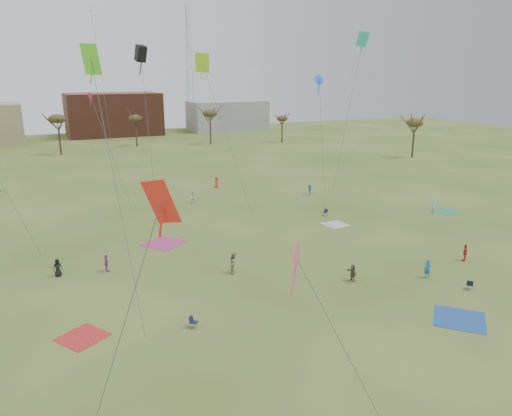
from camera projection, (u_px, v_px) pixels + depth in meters
name	position (u px, v px, depth m)	size (l,w,h in m)	color
ground	(326.00, 320.00, 35.26)	(260.00, 260.00, 0.00)	#43571B
flyer_near_right	(427.00, 269.00, 42.40)	(0.61, 0.40, 1.68)	#21699B
spectator_fore_a	(465.00, 253.00, 46.19)	(0.99, 0.41, 1.69)	red
spectator_fore_b	(234.00, 263.00, 43.39)	(0.95, 0.74, 1.95)	#918E5C
spectator_fore_c	(352.00, 273.00, 41.73)	(1.40, 0.45, 1.51)	brown
flyer_mid_a	(58.00, 268.00, 42.71)	(0.80, 0.52, 1.63)	black
flyer_mid_c	(433.00, 208.00, 61.68)	(0.63, 0.41, 1.72)	#83B2DB
spectator_mid_d	(106.00, 263.00, 43.68)	(0.96, 0.40, 1.64)	#A54498
spectator_mid_e	(193.00, 197.00, 66.86)	(0.82, 0.64, 1.69)	silver
flyer_far_b	(217.00, 182.00, 76.05)	(0.86, 0.56, 1.76)	red
flyer_far_c	(310.00, 190.00, 71.53)	(0.97, 0.56, 1.50)	#222E9F
blanket_red	(83.00, 337.00, 32.97)	(2.80, 2.80, 0.03)	red
blanket_blue	(459.00, 319.00, 35.37)	(3.54, 3.54, 0.03)	#234F99
blanket_cream	(336.00, 225.00, 57.56)	(2.69, 2.69, 0.03)	beige
blanket_plum	(164.00, 243.00, 51.17)	(3.69, 3.69, 0.03)	#B23676
blanket_olive	(446.00, 212.00, 62.85)	(2.86, 2.86, 0.03)	#328B63
camp_chair_left	(194.00, 324.00, 34.15)	(0.74, 0.74, 0.87)	#151D39
camp_chair_center	(469.00, 286.00, 40.23)	(0.74, 0.74, 0.87)	#131536
camp_chair_right	(325.00, 214.00, 61.06)	(0.72, 0.70, 0.87)	#18153B
kites_aloft	(158.00, 58.00, 52.91)	(52.86, 73.06, 27.78)	#E64886
tree_line	(107.00, 124.00, 101.08)	(117.44, 49.32, 8.91)	#3A2B1E
building_brick	(113.00, 114.00, 140.20)	(26.00, 16.00, 12.00)	brown
building_grey	(227.00, 116.00, 153.25)	(24.00, 12.00, 9.00)	gray
radio_tower	(189.00, 68.00, 151.28)	(1.51, 1.72, 41.00)	#9EA3A8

